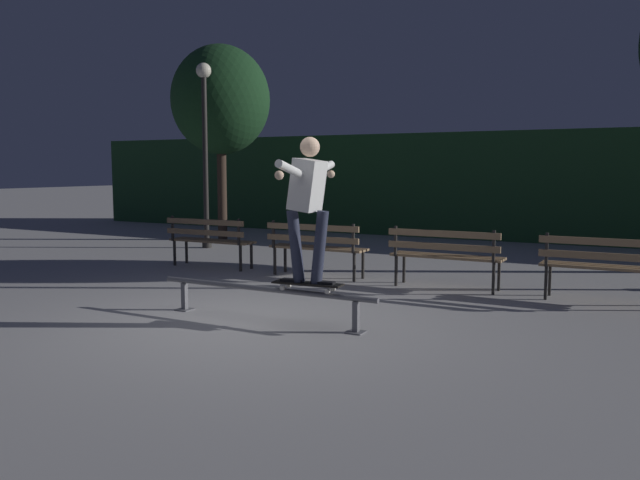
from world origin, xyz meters
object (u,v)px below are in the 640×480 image
object	(u,v)px
skateboarder	(308,197)
park_bench_right_center	(445,252)
skateboard	(308,284)
grind_rail	(264,294)
park_bench_leftmost	(209,237)
park_bench_rightmost	(606,262)
lamp_post_left	(205,131)
park_bench_left_center	(316,243)
tree_far_left	(221,101)

from	to	relation	value
skateboarder	park_bench_right_center	distance (m)	3.01
skateboard	skateboarder	size ratio (longest dim) A/B	0.51
skateboarder	park_bench_right_center	world-z (taller)	skateboarder
grind_rail	park_bench_leftmost	distance (m)	4.11
park_bench_rightmost	lamp_post_left	world-z (taller)	lamp_post_left
park_bench_left_center	park_bench_rightmost	world-z (taller)	same
park_bench_leftmost	grind_rail	bearing A→B (deg)	-43.37
park_bench_leftmost	park_bench_rightmost	xyz separation A→B (m)	(6.27, 0.00, 0.00)
park_bench_left_center	tree_far_left	size ratio (longest dim) A/B	0.35
grind_rail	skateboarder	size ratio (longest dim) A/B	1.79
park_bench_right_center	lamp_post_left	xyz separation A→B (m)	(-6.01, 2.23, 1.94)
skateboarder	lamp_post_left	xyz separation A→B (m)	(-5.38, 5.05, 1.08)
grind_rail	tree_far_left	xyz separation A→B (m)	(-5.47, 6.49, 2.98)
skateboard	tree_far_left	xyz separation A→B (m)	(-6.04, 6.49, 2.82)
park_bench_leftmost	tree_far_left	world-z (taller)	tree_far_left
grind_rail	park_bench_rightmost	size ratio (longest dim) A/B	1.74
grind_rail	park_bench_left_center	size ratio (longest dim) A/B	1.74
skateboard	park_bench_left_center	bearing A→B (deg)	117.43
park_bench_rightmost	tree_far_left	distance (m)	9.88
lamp_post_left	tree_far_left	bearing A→B (deg)	114.65
grind_rail	lamp_post_left	bearing A→B (deg)	133.60
park_bench_right_center	lamp_post_left	distance (m)	6.70
grind_rail	park_bench_left_center	bearing A→B (deg)	107.62
skateboard	park_bench_right_center	world-z (taller)	park_bench_right_center
park_bench_leftmost	park_bench_rightmost	world-z (taller)	same
park_bench_left_center	lamp_post_left	xyz separation A→B (m)	(-3.92, 2.23, 1.94)
park_bench_left_center	grind_rail	bearing A→B (deg)	-72.38
park_bench_right_center	park_bench_left_center	bearing A→B (deg)	180.00
tree_far_left	park_bench_right_center	bearing A→B (deg)	-28.82
skateboarder	park_bench_right_center	bearing A→B (deg)	77.54
park_bench_left_center	lamp_post_left	world-z (taller)	lamp_post_left
park_bench_leftmost	park_bench_right_center	bearing A→B (deg)	0.00
grind_rail	park_bench_rightmost	xyz separation A→B (m)	(3.28, 2.82, 0.23)
park_bench_leftmost	lamp_post_left	bearing A→B (deg)	129.29
tree_far_left	lamp_post_left	distance (m)	1.77
skateboard	park_bench_right_center	size ratio (longest dim) A/B	0.50
skateboarder	skateboard	bearing A→B (deg)	-174.61
tree_far_left	lamp_post_left	world-z (taller)	tree_far_left
grind_rail	park_bench_right_center	bearing A→B (deg)	67.06
park_bench_right_center	lamp_post_left	world-z (taller)	lamp_post_left
grind_rail	skateboarder	xyz separation A→B (m)	(0.57, 0.00, 1.10)
park_bench_right_center	tree_far_left	xyz separation A→B (m)	(-6.66, 3.67, 2.74)
grind_rail	park_bench_right_center	xyz separation A→B (m)	(1.19, 2.82, 0.23)
park_bench_rightmost	lamp_post_left	xyz separation A→B (m)	(-8.09, 2.23, 1.94)
tree_far_left	park_bench_left_center	bearing A→B (deg)	-38.71
park_bench_leftmost	skateboard	bearing A→B (deg)	-38.44
park_bench_left_center	park_bench_rightmost	size ratio (longest dim) A/B	1.00
tree_far_left	lamp_post_left	bearing A→B (deg)	-65.35
skateboard	park_bench_left_center	distance (m)	3.18
skateboard	park_bench_rightmost	xyz separation A→B (m)	(2.71, 2.82, 0.07)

